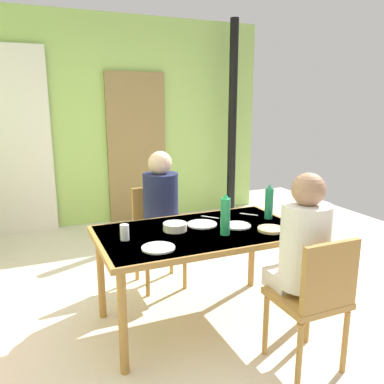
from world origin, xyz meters
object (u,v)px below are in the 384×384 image
dining_table (200,240)px  water_bottle_green_near (225,215)px  serving_bowl_center (175,227)px  person_near_diner (303,243)px  person_far_diner (161,202)px  chair_far_diner (157,229)px  water_bottle_green_far (269,202)px  chair_near_diner (315,296)px

dining_table → water_bottle_green_near: 0.28m
dining_table → serving_bowl_center: bearing=157.7°
person_near_diner → person_far_diner: 1.36m
chair_far_diner → person_far_diner: 0.31m
person_near_diner → person_far_diner: bearing=110.4°
person_near_diner → serving_bowl_center: size_ratio=4.53×
chair_far_diner → serving_bowl_center: 0.75m
water_bottle_green_far → serving_bowl_center: 0.79m
person_far_diner → serving_bowl_center: (-0.09, -0.57, -0.03)m
chair_far_diner → chair_near_diner: bearing=107.0°
person_far_diner → water_bottle_green_far: size_ratio=2.77×
person_far_diner → chair_far_diner: bearing=-90.0°
dining_table → serving_bowl_center: (-0.17, 0.07, 0.10)m
chair_near_diner → water_bottle_green_far: bearing=75.3°
person_near_diner → water_bottle_green_near: (-0.28, 0.49, 0.08)m
chair_near_diner → dining_table: bearing=117.2°
person_far_diner → water_bottle_green_near: (0.20, -0.79, 0.08)m
chair_near_diner → person_far_diner: person_far_diner is taller
water_bottle_green_near → water_bottle_green_far: (0.49, 0.20, -0.01)m
chair_far_diner → person_near_diner: bearing=108.6°
person_far_diner → water_bottle_green_far: 0.91m
chair_near_diner → person_far_diner: bearing=108.6°
chair_near_diner → water_bottle_green_near: size_ratio=2.97×
dining_table → person_near_diner: person_near_diner is taller
water_bottle_green_near → chair_far_diner: bearing=102.0°
dining_table → person_near_diner: bearing=-58.0°
chair_far_diner → person_near_diner: size_ratio=1.13×
chair_near_diner → water_bottle_green_near: (-0.28, 0.62, 0.36)m
dining_table → chair_far_diner: size_ratio=1.69×
chair_near_diner → person_far_diner: 1.51m
dining_table → person_far_diner: 0.65m
dining_table → water_bottle_green_near: water_bottle_green_near is taller
chair_near_diner → serving_bowl_center: size_ratio=5.12×
chair_near_diner → water_bottle_green_near: bearing=114.0°
chair_near_diner → person_far_diner: (-0.47, 1.41, 0.28)m
dining_table → chair_near_diner: chair_near_diner is taller
dining_table → person_far_diner: size_ratio=1.90×
dining_table → person_far_diner: (-0.08, 0.64, 0.13)m
chair_far_diner → person_near_diner: 1.51m
chair_near_diner → serving_bowl_center: 1.04m
water_bottle_green_near → water_bottle_green_far: size_ratio=1.05×
chair_near_diner → chair_far_diner: 1.62m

